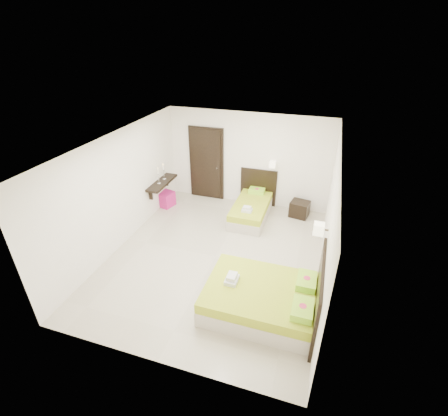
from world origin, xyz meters
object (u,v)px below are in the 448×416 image
(nightstand, at_px, (299,209))
(ottoman, at_px, (166,199))
(bed_double, at_px, (265,298))
(bed_single, at_px, (252,208))

(nightstand, relative_size, ottoman, 1.15)
(bed_double, height_order, ottoman, bed_double)
(bed_double, distance_m, nightstand, 3.61)
(ottoman, bearing_deg, nightstand, 8.65)
(bed_single, relative_size, bed_double, 0.87)
(bed_double, bearing_deg, bed_single, 107.52)
(bed_double, xyz_separation_m, ottoman, (-3.49, 3.04, -0.08))
(bed_single, height_order, nightstand, bed_single)
(ottoman, bearing_deg, bed_double, -41.04)
(bed_double, relative_size, ottoman, 4.70)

